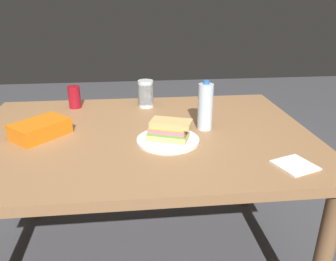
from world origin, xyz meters
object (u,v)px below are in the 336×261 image
object	(u,v)px
chip_bag	(40,129)
water_bottle_tall	(205,107)
paper_plate	(168,140)
soda_can_red	(74,97)
sandwich	(169,130)
plastic_cup_stack	(146,94)
dining_table	(141,149)

from	to	relation	value
chip_bag	water_bottle_tall	xyz separation A→B (m)	(0.74, 0.02, 0.07)
paper_plate	soda_can_red	world-z (taller)	soda_can_red
sandwich	soda_can_red	distance (m)	0.69
soda_can_red	chip_bag	distance (m)	0.40
plastic_cup_stack	chip_bag	bearing A→B (deg)	-142.36
dining_table	chip_bag	world-z (taller)	chip_bag
paper_plate	water_bottle_tall	size ratio (longest dim) A/B	1.17
soda_can_red	chip_bag	bearing A→B (deg)	-102.85
sandwich	water_bottle_tall	xyz separation A→B (m)	(0.18, 0.13, 0.06)
soda_can_red	dining_table	bearing A→B (deg)	-48.15
dining_table	soda_can_red	bearing A→B (deg)	131.85
chip_bag	plastic_cup_stack	size ratio (longest dim) A/B	1.54
dining_table	chip_bag	distance (m)	0.46
paper_plate	plastic_cup_stack	xyz separation A→B (m)	(-0.07, 0.48, 0.07)
paper_plate	sandwich	bearing A→B (deg)	6.41
plastic_cup_stack	sandwich	bearing A→B (deg)	-80.83
soda_can_red	chip_bag	xyz separation A→B (m)	(-0.09, -0.39, -0.03)
dining_table	plastic_cup_stack	world-z (taller)	plastic_cup_stack
dining_table	plastic_cup_stack	size ratio (longest dim) A/B	10.43
paper_plate	sandwich	size ratio (longest dim) A/B	1.32
dining_table	water_bottle_tall	world-z (taller)	water_bottle_tall
paper_plate	chip_bag	distance (m)	0.57
water_bottle_tall	paper_plate	bearing A→B (deg)	-145.62
dining_table	water_bottle_tall	xyz separation A→B (m)	(0.30, 0.01, 0.19)
dining_table	sandwich	world-z (taller)	sandwich
sandwich	plastic_cup_stack	xyz separation A→B (m)	(-0.08, 0.48, 0.02)
soda_can_red	chip_bag	world-z (taller)	soda_can_red
paper_plate	water_bottle_tall	world-z (taller)	water_bottle_tall
soda_can_red	paper_plate	bearing A→B (deg)	-47.28
dining_table	sandwich	xyz separation A→B (m)	(0.12, -0.11, 0.14)
soda_can_red	water_bottle_tall	world-z (taller)	water_bottle_tall
sandwich	chip_bag	world-z (taller)	sandwich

